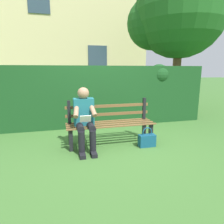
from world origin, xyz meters
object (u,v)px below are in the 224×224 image
object	(u,v)px
tree	(175,14)
person_seated	(85,117)
park_bench	(110,123)
handbag	(147,140)

from	to	relation	value
tree	person_seated	bearing A→B (deg)	39.68
tree	park_bench	bearing A→B (deg)	42.67
park_bench	handbag	size ratio (longest dim) A/B	4.51
person_seated	handbag	world-z (taller)	person_seated
park_bench	person_seated	xyz separation A→B (m)	(0.53, 0.16, 0.19)
person_seated	tree	distance (m)	5.33
person_seated	tree	bearing A→B (deg)	-140.32
person_seated	park_bench	bearing A→B (deg)	-162.79
tree	handbag	size ratio (longest dim) A/B	12.66
handbag	park_bench	bearing A→B (deg)	-29.32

